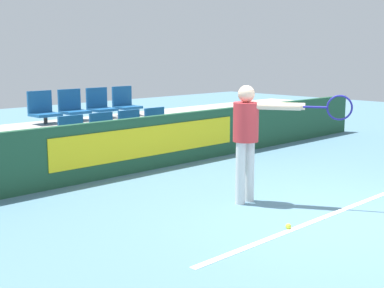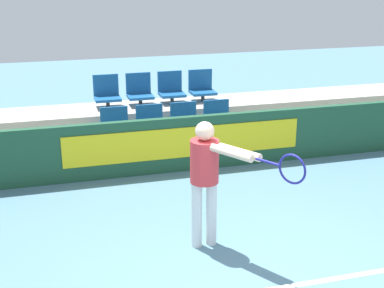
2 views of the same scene
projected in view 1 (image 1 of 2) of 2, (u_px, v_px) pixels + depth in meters
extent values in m
plane|color=slate|center=(334.00, 217.00, 6.59)|extent=(30.00, 30.00, 0.00)
cube|color=white|center=(329.00, 215.00, 6.63)|extent=(4.75, 0.08, 0.01)
cube|color=#1E4C33|center=(145.00, 144.00, 9.09)|extent=(12.97, 0.12, 0.92)
cube|color=yellow|center=(152.00, 141.00, 9.11)|extent=(3.95, 0.02, 0.51)
cube|color=#ADA89E|center=(124.00, 155.00, 9.56)|extent=(12.57, 1.02, 0.36)
cube|color=#ADA89E|center=(91.00, 139.00, 10.25)|extent=(12.57, 1.02, 0.73)
cylinder|color=#333333|center=(77.00, 147.00, 8.92)|extent=(0.07, 0.07, 0.14)
cube|color=#195693|center=(77.00, 141.00, 8.90)|extent=(0.47, 0.41, 0.05)
cube|color=#195693|center=(71.00, 127.00, 8.99)|extent=(0.47, 0.04, 0.39)
cylinder|color=#333333|center=(108.00, 143.00, 9.34)|extent=(0.07, 0.07, 0.14)
cube|color=#195693|center=(108.00, 137.00, 9.32)|extent=(0.47, 0.41, 0.05)
cube|color=#195693|center=(101.00, 124.00, 9.42)|extent=(0.47, 0.04, 0.39)
cylinder|color=#333333|center=(136.00, 139.00, 9.76)|extent=(0.07, 0.07, 0.14)
cube|color=#195693|center=(135.00, 134.00, 9.75)|extent=(0.47, 0.41, 0.05)
cube|color=#195693|center=(129.00, 121.00, 9.84)|extent=(0.47, 0.04, 0.39)
cylinder|color=#333333|center=(161.00, 135.00, 10.19)|extent=(0.07, 0.07, 0.14)
cube|color=#195693|center=(161.00, 130.00, 10.17)|extent=(0.47, 0.41, 0.05)
cube|color=#195693|center=(154.00, 118.00, 10.26)|extent=(0.47, 0.04, 0.39)
cylinder|color=#333333|center=(46.00, 120.00, 9.58)|extent=(0.07, 0.07, 0.14)
cube|color=#195693|center=(45.00, 115.00, 9.56)|extent=(0.47, 0.41, 0.05)
cube|color=#195693|center=(40.00, 102.00, 9.65)|extent=(0.47, 0.04, 0.39)
cylinder|color=#333333|center=(75.00, 117.00, 10.00)|extent=(0.07, 0.07, 0.14)
cube|color=#195693|center=(75.00, 112.00, 9.98)|extent=(0.47, 0.41, 0.05)
cube|color=#195693|center=(69.00, 100.00, 10.08)|extent=(0.47, 0.04, 0.39)
cylinder|color=#333333|center=(103.00, 115.00, 10.42)|extent=(0.07, 0.07, 0.14)
cube|color=#195693|center=(102.00, 110.00, 10.41)|extent=(0.47, 0.41, 0.05)
cube|color=#195693|center=(97.00, 98.00, 10.50)|extent=(0.47, 0.04, 0.39)
cylinder|color=#333333|center=(128.00, 112.00, 10.85)|extent=(0.07, 0.07, 0.14)
cube|color=#195693|center=(128.00, 107.00, 10.83)|extent=(0.47, 0.41, 0.05)
cube|color=#195693|center=(122.00, 96.00, 10.92)|extent=(0.47, 0.04, 0.39)
cylinder|color=silver|center=(240.00, 173.00, 7.07)|extent=(0.13, 0.13, 0.84)
cylinder|color=silver|center=(249.00, 171.00, 7.20)|extent=(0.13, 0.13, 0.84)
cylinder|color=red|center=(246.00, 122.00, 7.02)|extent=(0.34, 0.34, 0.52)
sphere|color=beige|center=(246.00, 94.00, 6.96)|extent=(0.22, 0.22, 0.22)
cylinder|color=beige|center=(279.00, 107.00, 6.85)|extent=(0.37, 0.53, 0.09)
cylinder|color=beige|center=(283.00, 106.00, 6.91)|extent=(0.37, 0.53, 0.09)
cylinder|color=navy|center=(315.00, 107.00, 6.78)|extent=(0.18, 0.27, 0.03)
torus|color=navy|center=(340.00, 108.00, 6.70)|extent=(0.19, 0.29, 0.32)
sphere|color=#CCDB33|center=(288.00, 226.00, 6.12)|extent=(0.07, 0.07, 0.07)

